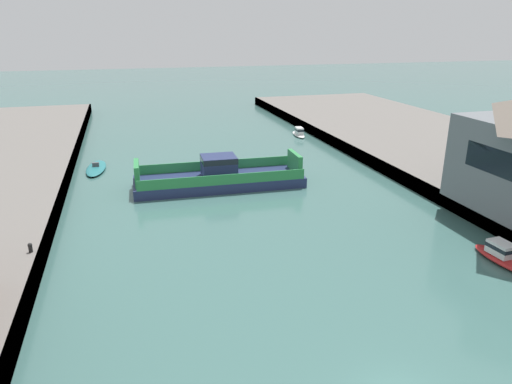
# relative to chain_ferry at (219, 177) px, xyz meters

# --- Properties ---
(chain_ferry) EXTENTS (18.84, 6.46, 3.50)m
(chain_ferry) POSITION_rel_chain_ferry_xyz_m (0.00, 0.00, 0.00)
(chain_ferry) COLOR navy
(chain_ferry) RESTS_ON ground
(moored_boat_near_left) EXTENTS (2.85, 7.36, 0.96)m
(moored_boat_near_left) POSITION_rel_chain_ferry_xyz_m (-13.55, 10.38, -0.84)
(moored_boat_near_left) COLOR #237075
(moored_boat_near_left) RESTS_ON ground
(moored_boat_near_right) EXTENTS (2.14, 5.58, 1.50)m
(moored_boat_near_right) POSITION_rel_chain_ferry_xyz_m (17.06, -23.38, -0.52)
(moored_boat_near_right) COLOR red
(moored_boat_near_right) RESTS_ON ground
(moored_boat_mid_left) EXTENTS (1.99, 5.31, 1.46)m
(moored_boat_mid_left) POSITION_rel_chain_ferry_xyz_m (17.70, 21.60, -0.53)
(moored_boat_mid_left) COLOR white
(moored_boat_mid_left) RESTS_ON ground
(bollard_left_far) EXTENTS (0.32, 0.32, 0.71)m
(bollard_left_far) POSITION_rel_chain_ferry_xyz_m (-16.91, -15.15, 0.83)
(bollard_left_far) COLOR black
(bollard_left_far) RESTS_ON quay_left
(bollard_right_far) EXTENTS (0.32, 0.32, 0.71)m
(bollard_right_far) POSITION_rel_chain_ferry_xyz_m (20.67, -14.30, 0.83)
(bollard_right_far) COLOR black
(bollard_right_far) RESTS_ON quay_right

